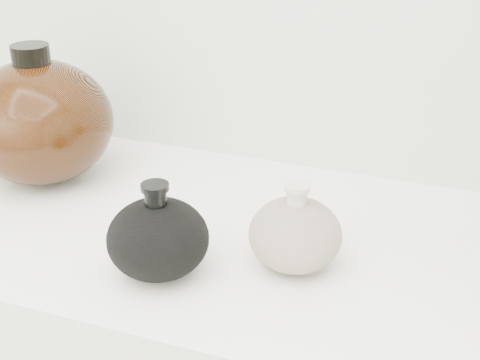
% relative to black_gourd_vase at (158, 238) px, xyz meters
% --- Properties ---
extents(black_gourd_vase, '(0.16, 0.16, 0.13)m').
position_rel_black_gourd_vase_xyz_m(black_gourd_vase, '(0.00, 0.00, 0.00)').
color(black_gourd_vase, black).
rests_on(black_gourd_vase, display_counter).
extents(cream_gourd_vase, '(0.14, 0.14, 0.12)m').
position_rel_black_gourd_vase_xyz_m(cream_gourd_vase, '(0.16, 0.08, -0.00)').
color(cream_gourd_vase, beige).
rests_on(cream_gourd_vase, display_counter).
extents(left_round_pot, '(0.27, 0.27, 0.22)m').
position_rel_black_gourd_vase_xyz_m(left_round_pot, '(-0.30, 0.19, 0.05)').
color(left_round_pot, black).
rests_on(left_round_pot, display_counter).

